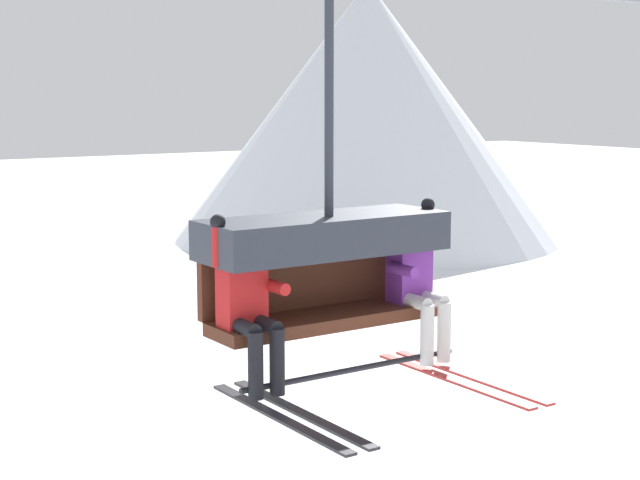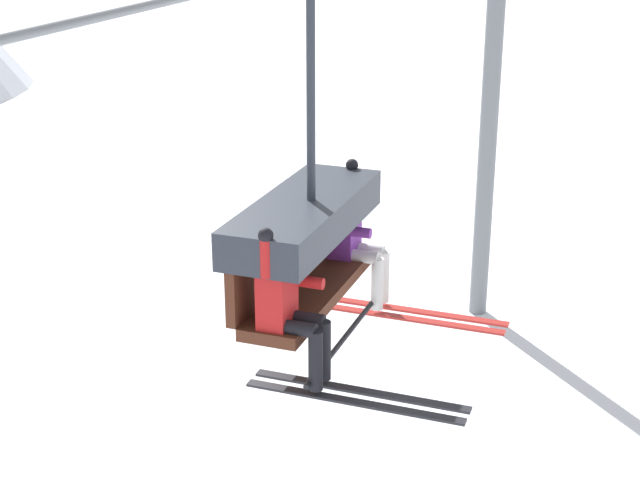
% 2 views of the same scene
% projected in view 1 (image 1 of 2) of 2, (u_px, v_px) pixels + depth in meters
% --- Properties ---
extents(mountain_peak_central, '(18.97, 18.97, 12.51)m').
position_uv_depth(mountain_peak_central, '(367.00, 112.00, 47.96)').
color(mountain_peak_central, white).
rests_on(mountain_peak_central, ground_plane).
extents(chairlift_chair, '(1.98, 0.74, 3.00)m').
position_uv_depth(chairlift_chair, '(324.00, 251.00, 7.56)').
color(chairlift_chair, '#512819').
extents(skier_red, '(0.48, 1.70, 1.34)m').
position_uv_depth(skier_red, '(250.00, 305.00, 7.00)').
color(skier_red, red).
extents(skier_purple, '(0.48, 1.70, 1.34)m').
position_uv_depth(skier_purple, '(419.00, 281.00, 7.86)').
color(skier_purple, purple).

